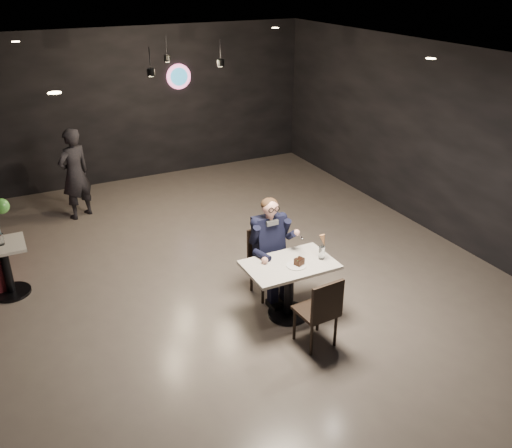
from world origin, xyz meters
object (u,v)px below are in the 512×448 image
seated_man (269,247)px  sundae_glass (322,253)px  balloon_vase (0,239)px  main_table (289,290)px  side_table (7,271)px  chair_far (268,264)px  passerby (75,174)px  chair_near (316,309)px

seated_man → sundae_glass: 0.75m
balloon_vase → main_table: bearing=-34.0°
side_table → balloon_vase: (0.00, 0.00, 0.47)m
chair_far → balloon_vase: size_ratio=6.08×
sundae_glass → passerby: (-2.21, 4.33, -0.04)m
main_table → seated_man: (0.00, 0.55, 0.34)m
chair_near → seated_man: bearing=86.1°
side_table → main_table: bearing=-34.0°
chair_far → chair_near: (0.00, -1.17, 0.00)m
main_table → passerby: size_ratio=0.69×
chair_near → passerby: 5.21m
main_table → balloon_vase: balloon_vase is taller
chair_near → balloon_vase: chair_near is taller
chair_far → side_table: 3.48m
sundae_glass → side_table: sundae_glass is taller
side_table → balloon_vase: bearing=0.0°
main_table → passerby: 4.64m
side_table → sundae_glass: bearing=-31.7°
chair_far → balloon_vase: 3.50m
chair_far → seated_man: (0.00, 0.00, 0.26)m
main_table → side_table: 3.76m
chair_far → passerby: passerby is taller
chair_near → sundae_glass: (0.41, 0.55, 0.37)m
main_table → chair_far: (0.00, 0.55, 0.09)m
seated_man → side_table: 3.50m
chair_near → balloon_vase: 4.15m
sundae_glass → side_table: bearing=148.3°
chair_far → side_table: size_ratio=1.28×
sundae_glass → balloon_vase: (-3.52, 2.18, -0.01)m
balloon_vase → side_table: bearing=0.0°
chair_far → chair_near: size_ratio=1.00×
side_table → passerby: size_ratio=0.45×
passerby → balloon_vase: bearing=31.5°
seated_man → side_table: size_ratio=2.00×
sundae_glass → chair_far: bearing=123.3°
chair_near → passerby: (-1.81, 4.87, 0.34)m
chair_far → main_table: bearing=-90.0°
seated_man → sundae_glass: size_ratio=8.54×
chair_near → passerby: bearing=106.4°
chair_far → chair_near: 1.17m
chair_far → chair_near: same height
chair_far → sundae_glass: (0.41, -0.62, 0.37)m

